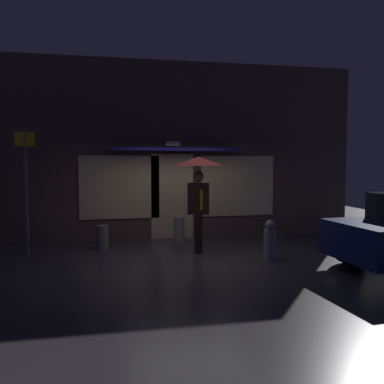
{
  "coord_description": "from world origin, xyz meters",
  "views": [
    {
      "loc": [
        -1.74,
        -8.66,
        1.98
      ],
      "look_at": [
        0.14,
        0.36,
        1.33
      ],
      "focal_mm": 39.7,
      "sensor_mm": 36.0,
      "label": 1
    }
  ],
  "objects_px": {
    "person_with_umbrella": "(198,177)",
    "sidewalk_bollard": "(103,237)",
    "fire_hydrant": "(270,242)",
    "street_sign_post": "(26,184)",
    "sidewalk_bollard_2": "(179,230)"
  },
  "relations": [
    {
      "from": "person_with_umbrella",
      "to": "sidewalk_bollard",
      "type": "bearing_deg",
      "value": 177.15
    },
    {
      "from": "person_with_umbrella",
      "to": "fire_hydrant",
      "type": "bearing_deg",
      "value": -24.12
    },
    {
      "from": "street_sign_post",
      "to": "sidewalk_bollard",
      "type": "distance_m",
      "value": 2.03
    },
    {
      "from": "person_with_umbrella",
      "to": "sidewalk_bollard_2",
      "type": "bearing_deg",
      "value": 117.59
    },
    {
      "from": "sidewalk_bollard_2",
      "to": "street_sign_post",
      "type": "bearing_deg",
      "value": -167.8
    },
    {
      "from": "street_sign_post",
      "to": "sidewalk_bollard_2",
      "type": "relative_size",
      "value": 4.19
    },
    {
      "from": "sidewalk_bollard",
      "to": "fire_hydrant",
      "type": "relative_size",
      "value": 0.66
    },
    {
      "from": "street_sign_post",
      "to": "sidewalk_bollard_2",
      "type": "height_order",
      "value": "street_sign_post"
    },
    {
      "from": "sidewalk_bollard_2",
      "to": "fire_hydrant",
      "type": "relative_size",
      "value": 0.78
    },
    {
      "from": "street_sign_post",
      "to": "fire_hydrant",
      "type": "distance_m",
      "value": 5.23
    },
    {
      "from": "street_sign_post",
      "to": "sidewalk_bollard",
      "type": "bearing_deg",
      "value": 10.9
    },
    {
      "from": "person_with_umbrella",
      "to": "fire_hydrant",
      "type": "distance_m",
      "value": 2.07
    },
    {
      "from": "person_with_umbrella",
      "to": "sidewalk_bollard_2",
      "type": "distance_m",
      "value": 1.8
    },
    {
      "from": "person_with_umbrella",
      "to": "fire_hydrant",
      "type": "relative_size",
      "value": 2.55
    },
    {
      "from": "sidewalk_bollard",
      "to": "fire_hydrant",
      "type": "height_order",
      "value": "fire_hydrant"
    }
  ]
}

